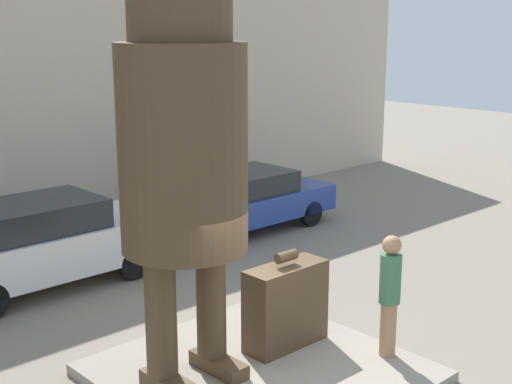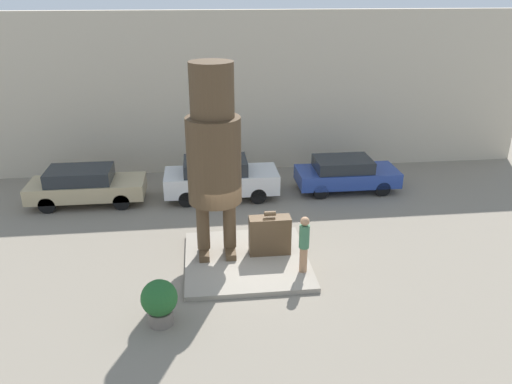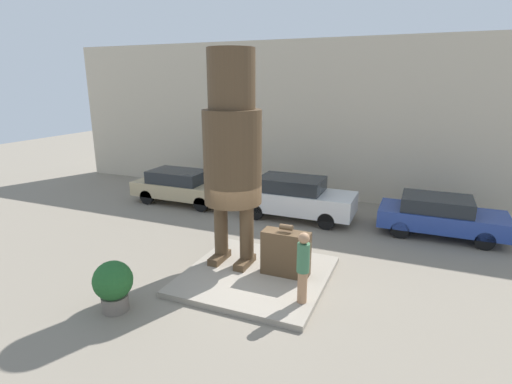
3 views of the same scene
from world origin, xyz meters
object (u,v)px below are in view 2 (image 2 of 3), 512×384
Objects in this scene: giant_suitcase at (270,235)px; planter_pot at (159,301)px; tourist at (304,242)px; parked_car_tan at (85,185)px; parked_car_white at (220,177)px; statue_figure at (214,148)px; parked_car_blue at (346,173)px.

giant_suitcase reaches higher than planter_pot.
parked_car_tan is (-7.47, 6.26, -0.35)m from tourist.
parked_car_white is (-2.16, 6.27, -0.27)m from tourist.
statue_figure is 3.82m from tourist.
statue_figure reaches higher than parked_car_tan.
giant_suitcase is at bearing -127.21° from parked_car_blue.
parked_car_tan is (-4.97, 4.86, -2.87)m from statue_figure.
parked_car_tan is at bearing 112.66° from planter_pot.
parked_car_blue is (5.63, 5.04, -2.90)m from statue_figure.
giant_suitcase reaches higher than parked_car_tan.
planter_pot is at bearing -103.39° from parked_car_white.
parked_car_tan is at bearing -179.94° from parked_car_white.
parked_car_white is (5.31, 0.01, 0.08)m from parked_car_tan.
parked_car_tan reaches higher than planter_pot.
planter_pot is (-4.09, -1.84, -0.44)m from tourist.
giant_suitcase is 4.47m from planter_pot.
parked_car_white is 1.08× the size of parked_car_blue.
tourist reaches higher than parked_car_blue.
giant_suitcase is 1.16× the size of planter_pot.
giant_suitcase is at bearing -37.21° from parked_car_tan.
parked_car_blue is 3.37× the size of planter_pot.
statue_figure is at bearing 150.64° from tourist.
statue_figure is 4.79× the size of planter_pot.
statue_figure is 3.35× the size of tourist.
parked_car_white is at bearing 108.99° from tourist.
planter_pot is (-3.25, -3.07, -0.09)m from giant_suitcase.
tourist is 0.40× the size of parked_car_tan.
statue_figure reaches higher than parked_car_blue.
parked_car_white is at bearing 85.95° from statue_figure.
statue_figure is 8.09m from parked_car_blue.
planter_pot is at bearing -131.06° from parked_car_blue.
giant_suitcase is at bearing -75.32° from parked_car_white.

